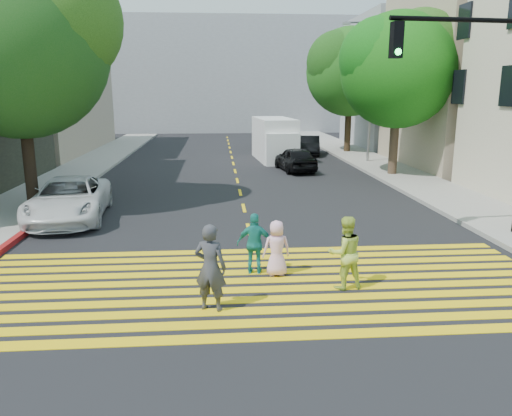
{
  "coord_description": "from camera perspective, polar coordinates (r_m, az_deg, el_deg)",
  "views": [
    {
      "loc": [
        -0.96,
        -9.34,
        4.29
      ],
      "look_at": [
        0.0,
        3.0,
        1.4
      ],
      "focal_mm": 35.0,
      "sensor_mm": 36.0,
      "label": 1
    }
  ],
  "objects": [
    {
      "name": "pedestrian_man",
      "position": [
        9.98,
        -5.23,
        -6.8
      ],
      "size": [
        0.76,
        0.62,
        1.79
      ],
      "primitive_type": "imported",
      "rotation": [
        0.0,
        0.0,
        2.8
      ],
      "color": "#37383D",
      "rests_on": "ground"
    },
    {
      "name": "tree_right_far",
      "position": [
        36.4,
        10.82,
        15.55
      ],
      "size": [
        7.49,
        7.28,
        8.82
      ],
      "rotation": [
        0.0,
        0.0,
        0.22
      ],
      "color": "#2E2313",
      "rests_on": "ground"
    },
    {
      "name": "ground",
      "position": [
        10.33,
        1.31,
        -11.42
      ],
      "size": [
        120.0,
        120.0,
        0.0
      ],
      "primitive_type": "plane",
      "color": "black"
    },
    {
      "name": "silver_car",
      "position": [
        41.41,
        1.49,
        8.19
      ],
      "size": [
        2.32,
        5.04,
        1.43
      ],
      "primitive_type": "imported",
      "rotation": [
        0.0,
        0.0,
        3.07
      ],
      "color": "gray",
      "rests_on": "ground"
    },
    {
      "name": "dark_car_near",
      "position": [
        27.73,
        4.51,
        5.61
      ],
      "size": [
        2.11,
        4.13,
        1.35
      ],
      "primitive_type": "imported",
      "rotation": [
        0.0,
        0.0,
        3.28
      ],
      "color": "black",
      "rests_on": "ground"
    },
    {
      "name": "pedestrian_extra",
      "position": [
        11.96,
        -0.11,
        -4.1
      ],
      "size": [
        0.92,
        0.49,
        1.49
      ],
      "primitive_type": "imported",
      "rotation": [
        0.0,
        0.0,
        3.0
      ],
      "color": "#1B827A",
      "rests_on": "ground"
    },
    {
      "name": "pedestrian_woman",
      "position": [
        11.23,
        10.14,
        -5.04
      ],
      "size": [
        0.9,
        0.76,
        1.65
      ],
      "primitive_type": "imported",
      "rotation": [
        0.0,
        0.0,
        3.32
      ],
      "color": "#B6D049",
      "rests_on": "ground"
    },
    {
      "name": "building_right_tan",
      "position": [
        32.53,
        25.66,
        13.14
      ],
      "size": [
        10.0,
        10.0,
        10.0
      ],
      "primitive_type": "cube",
      "color": "tan",
      "rests_on": "ground"
    },
    {
      "name": "building_left_tan",
      "position": [
        40.27,
        -27.09,
        12.76
      ],
      "size": [
        12.0,
        16.0,
        10.0
      ],
      "primitive_type": "cube",
      "color": "tan",
      "rests_on": "ground"
    },
    {
      "name": "sidewalk_left",
      "position": [
        32.51,
        -17.88,
        5.06
      ],
      "size": [
        3.0,
        40.0,
        0.15
      ],
      "primitive_type": "cube",
      "color": "gray",
      "rests_on": "ground"
    },
    {
      "name": "tree_right_near",
      "position": [
        26.69,
        16.14,
        15.53
      ],
      "size": [
        6.52,
        6.0,
        8.33
      ],
      "rotation": [
        0.0,
        0.0,
        -0.05
      ],
      "color": "#3F2A22",
      "rests_on": "ground"
    },
    {
      "name": "tree_left",
      "position": [
        19.95,
        -25.42,
        17.18
      ],
      "size": [
        7.62,
        7.19,
        9.07
      ],
      "rotation": [
        0.0,
        0.0,
        -0.16
      ],
      "color": "black",
      "rests_on": "ground"
    },
    {
      "name": "traffic_signal",
      "position": [
        15.83,
        25.42,
        11.88
      ],
      "size": [
        4.51,
        0.75,
        6.62
      ],
      "rotation": [
        0.0,
        0.0,
        0.09
      ],
      "color": "black",
      "rests_on": "ground"
    },
    {
      "name": "sidewalk_right",
      "position": [
        26.45,
        16.61,
        3.43
      ],
      "size": [
        3.0,
        60.0,
        0.15
      ],
      "primitive_type": "cube",
      "color": "gray",
      "rests_on": "ground"
    },
    {
      "name": "curb_red",
      "position": [
        16.98,
        -24.77,
        -2.45
      ],
      "size": [
        0.2,
        8.0,
        0.16
      ],
      "primitive_type": "cube",
      "color": "maroon",
      "rests_on": "ground"
    },
    {
      "name": "backdrop_block",
      "position": [
        57.38,
        -3.59,
        14.83
      ],
      "size": [
        30.0,
        8.0,
        12.0
      ],
      "primitive_type": "cube",
      "color": "gray",
      "rests_on": "ground"
    },
    {
      "name": "white_sedan",
      "position": [
        18.17,
        -20.58,
        0.94
      ],
      "size": [
        2.84,
        5.34,
        1.43
      ],
      "primitive_type": "imported",
      "rotation": [
        0.0,
        0.0,
        0.09
      ],
      "color": "silver",
      "rests_on": "ground"
    },
    {
      "name": "white_van",
      "position": [
        32.01,
        2.19,
        7.7
      ],
      "size": [
        2.5,
        5.76,
        2.65
      ],
      "rotation": [
        0.0,
        0.0,
        0.07
      ],
      "color": "white",
      "rests_on": "ground"
    },
    {
      "name": "pedestrian_child",
      "position": [
        11.87,
        2.37,
        -4.62
      ],
      "size": [
        0.7,
        0.5,
        1.35
      ],
      "primitive_type": "imported",
      "rotation": [
        0.0,
        0.0,
        3.26
      ],
      "color": "#EFB4CD",
      "rests_on": "ground"
    },
    {
      "name": "street_lamp",
      "position": [
        31.24,
        12.72,
        13.83
      ],
      "size": [
        1.88,
        0.66,
        8.42
      ],
      "rotation": [
        0.0,
        0.0,
        -0.26
      ],
      "color": "gray",
      "rests_on": "ground"
    },
    {
      "name": "dark_car_parked",
      "position": [
        35.16,
        6.12,
        7.12
      ],
      "size": [
        2.02,
        4.1,
        1.29
      ],
      "primitive_type": "imported",
      "rotation": [
        0.0,
        0.0,
        -0.17
      ],
      "color": "black",
      "rests_on": "ground"
    },
    {
      "name": "lane_line",
      "position": [
        32.14,
        -2.7,
        5.47
      ],
      "size": [
        0.12,
        34.4,
        0.01
      ],
      "color": "yellow",
      "rests_on": "ground"
    },
    {
      "name": "building_right_grey",
      "position": [
        42.46,
        18.16,
        13.47
      ],
      "size": [
        10.0,
        10.0,
        10.0
      ],
      "primitive_type": "cube",
      "color": "gray",
      "rests_on": "ground"
    },
    {
      "name": "crosswalk",
      "position": [
        11.49,
        0.67,
        -8.75
      ],
      "size": [
        13.4,
        5.3,
        0.01
      ],
      "color": "yellow",
      "rests_on": "ground"
    }
  ]
}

